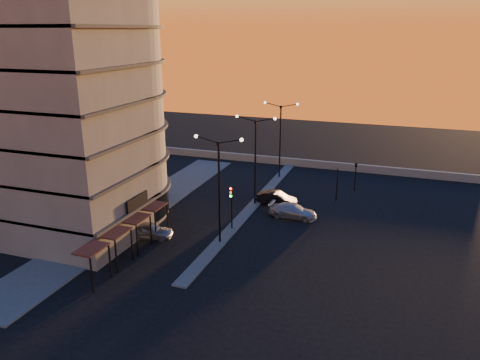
% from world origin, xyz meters
% --- Properties ---
extents(ground, '(120.00, 120.00, 0.00)m').
position_xyz_m(ground, '(0.00, 0.00, 0.00)').
color(ground, black).
rests_on(ground, ground).
extents(sidewalk_west, '(5.00, 40.00, 0.12)m').
position_xyz_m(sidewalk_west, '(-10.50, 4.00, 0.06)').
color(sidewalk_west, '#494947').
rests_on(sidewalk_west, ground).
extents(median, '(1.20, 36.00, 0.12)m').
position_xyz_m(median, '(0.00, 10.00, 0.06)').
color(median, '#494947').
rests_on(median, ground).
extents(parapet, '(44.00, 0.50, 1.00)m').
position_xyz_m(parapet, '(2.00, 26.00, 0.50)').
color(parapet, gray).
rests_on(parapet, ground).
extents(building, '(14.35, 17.08, 25.00)m').
position_xyz_m(building, '(-14.00, 0.03, 11.91)').
color(building, slate).
rests_on(building, ground).
extents(streetlamp_near, '(4.32, 0.32, 9.51)m').
position_xyz_m(streetlamp_near, '(0.00, 0.00, 5.59)').
color(streetlamp_near, black).
rests_on(streetlamp_near, ground).
extents(streetlamp_mid, '(4.32, 0.32, 9.51)m').
position_xyz_m(streetlamp_mid, '(0.00, 10.00, 5.59)').
color(streetlamp_mid, black).
rests_on(streetlamp_mid, ground).
extents(streetlamp_far, '(4.32, 0.32, 9.51)m').
position_xyz_m(streetlamp_far, '(0.00, 20.00, 5.59)').
color(streetlamp_far, black).
rests_on(streetlamp_far, ground).
extents(traffic_light_main, '(0.28, 0.44, 4.25)m').
position_xyz_m(traffic_light_main, '(0.00, 2.87, 2.89)').
color(traffic_light_main, black).
rests_on(traffic_light_main, ground).
extents(signal_east_a, '(0.13, 0.16, 3.60)m').
position_xyz_m(signal_east_a, '(8.00, 14.00, 1.93)').
color(signal_east_a, black).
rests_on(signal_east_a, ground).
extents(signal_east_b, '(0.42, 1.99, 3.60)m').
position_xyz_m(signal_east_b, '(9.50, 18.00, 3.10)').
color(signal_east_b, black).
rests_on(signal_east_b, ground).
extents(car_hatchback, '(4.52, 2.57, 1.45)m').
position_xyz_m(car_hatchback, '(-6.32, -1.22, 0.72)').
color(car_hatchback, '#9B9DA2').
rests_on(car_hatchback, ground).
extents(car_sedan, '(4.40, 2.01, 1.40)m').
position_xyz_m(car_sedan, '(2.19, 10.71, 0.70)').
color(car_sedan, black).
rests_on(car_sedan, ground).
extents(car_wagon, '(4.79, 2.11, 1.37)m').
position_xyz_m(car_wagon, '(4.68, 7.74, 0.68)').
color(car_wagon, '#A9ACB0').
rests_on(car_wagon, ground).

